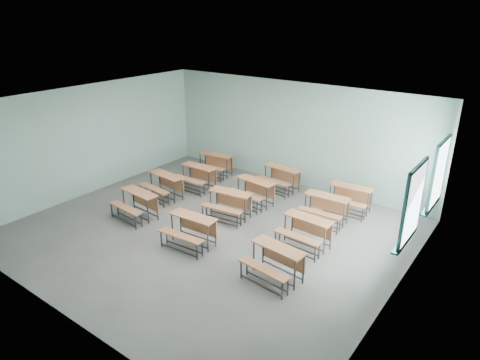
% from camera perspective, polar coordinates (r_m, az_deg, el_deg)
% --- Properties ---
extents(room, '(9.04, 8.04, 3.24)m').
position_cam_1_polar(room, '(10.12, -3.73, 1.11)').
color(room, slate).
rests_on(room, ground).
extents(desk_unit_r0c0, '(1.21, 0.87, 0.72)m').
position_cam_1_polar(desk_unit_r0c0, '(11.57, -13.62, -2.74)').
color(desk_unit_r0c0, '#AA633D').
rests_on(desk_unit_r0c0, ground).
extents(desk_unit_r0c1, '(1.19, 0.84, 0.72)m').
position_cam_1_polar(desk_unit_r0c1, '(10.03, -6.61, -6.20)').
color(desk_unit_r0c1, '#AA633D').
rests_on(desk_unit_r0c1, ground).
extents(desk_unit_r0c2, '(1.22, 0.89, 0.72)m').
position_cam_1_polar(desk_unit_r0c2, '(8.82, 4.70, -10.41)').
color(desk_unit_r0c2, '#AA633D').
rests_on(desk_unit_r0c2, ground).
extents(desk_unit_r1c0, '(1.22, 0.88, 0.72)m').
position_cam_1_polar(desk_unit_r1c0, '(12.60, -10.16, -0.37)').
color(desk_unit_r1c0, '#AA633D').
rests_on(desk_unit_r1c0, ground).
extents(desk_unit_r1c1, '(1.23, 0.90, 0.72)m').
position_cam_1_polar(desk_unit_r1c1, '(11.24, -1.55, -2.83)').
color(desk_unit_r1c1, '#AA633D').
rests_on(desk_unit_r1c1, ground).
extents(desk_unit_r1c2, '(1.18, 0.82, 0.72)m').
position_cam_1_polar(desk_unit_r1c2, '(10.01, 8.73, -6.38)').
color(desk_unit_r1c2, '#AA633D').
rests_on(desk_unit_r1c2, ground).
extents(desk_unit_r2c0, '(1.15, 0.77, 0.72)m').
position_cam_1_polar(desk_unit_r2c0, '(13.13, -5.78, 0.80)').
color(desk_unit_r2c0, '#AA633D').
rests_on(desk_unit_r2c0, ground).
extents(desk_unit_r2c1, '(1.22, 0.88, 0.72)m').
position_cam_1_polar(desk_unit_r2c1, '(12.01, 1.78, -1.16)').
color(desk_unit_r2c1, '#AA633D').
rests_on(desk_unit_r2c1, ground).
extents(desk_unit_r2c2, '(1.18, 0.83, 0.72)m').
position_cam_1_polar(desk_unit_r2c2, '(11.21, 11.28, -3.34)').
color(desk_unit_r2c2, '#AA633D').
rests_on(desk_unit_r2c2, ground).
extents(desk_unit_r3c0, '(1.23, 0.89, 0.72)m').
position_cam_1_polar(desk_unit_r3c0, '(14.13, -3.47, 2.43)').
color(desk_unit_r3c0, '#AA633D').
rests_on(desk_unit_r3c0, ground).
extents(desk_unit_r3c1, '(1.21, 0.88, 0.72)m').
position_cam_1_polar(desk_unit_r3c1, '(13.01, 5.38, 0.62)').
color(desk_unit_r3c1, '#AA633D').
rests_on(desk_unit_r3c1, ground).
extents(desk_unit_r3c2, '(1.19, 0.84, 0.72)m').
position_cam_1_polar(desk_unit_r3c2, '(11.96, 14.39, -1.98)').
color(desk_unit_r3c2, '#AA633D').
rests_on(desk_unit_r3c2, ground).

